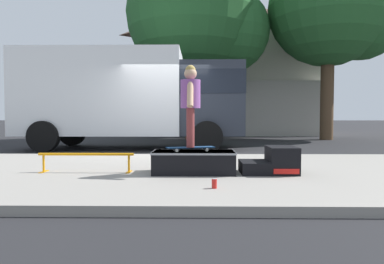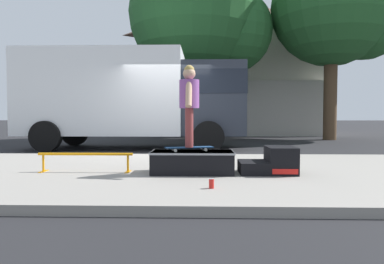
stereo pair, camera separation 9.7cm
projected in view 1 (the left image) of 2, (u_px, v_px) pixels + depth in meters
ground_plane at (162, 156)px, 9.17m from camera, size 140.00×140.00×0.00m
sidewalk_slab at (145, 173)px, 6.18m from camera, size 50.00×5.00×0.12m
skate_box at (194, 161)px, 5.79m from camera, size 1.32×0.70×0.36m
kicker_ramp at (273, 162)px, 5.77m from camera, size 0.89×0.64×0.43m
grind_rail at (86, 158)px, 5.87m from camera, size 1.57×0.28×0.32m
skateboard at (190, 148)px, 5.79m from camera, size 0.80×0.41×0.07m
skater_kid at (190, 99)px, 5.75m from camera, size 0.32×0.68×1.32m
soda_can at (214, 183)px, 4.57m from camera, size 0.07×0.07×0.13m
box_truck at (133, 95)px, 11.31m from camera, size 6.91×2.63×3.05m
street_tree_main at (336, 10)px, 15.36m from camera, size 5.68×5.16×8.35m
street_tree_neighbour at (199, 19)px, 15.74m from camera, size 6.30×5.73×8.36m
house_behind at (228, 64)px, 21.91m from camera, size 9.54×8.23×8.40m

